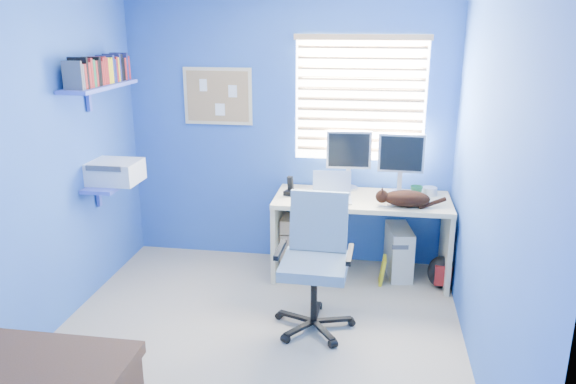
% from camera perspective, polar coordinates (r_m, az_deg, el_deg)
% --- Properties ---
extents(floor, '(3.00, 3.20, 0.00)m').
position_cam_1_polar(floor, '(4.17, -3.55, -15.16)').
color(floor, tan).
rests_on(floor, ground).
extents(wall_back, '(3.00, 0.01, 2.50)m').
position_cam_1_polar(wall_back, '(5.19, -0.00, 6.30)').
color(wall_back, '#2952B3').
rests_on(wall_back, ground).
extents(wall_front, '(3.00, 0.01, 2.50)m').
position_cam_1_polar(wall_front, '(2.22, -13.13, -9.31)').
color(wall_front, '#2952B3').
rests_on(wall_front, ground).
extents(wall_left, '(0.01, 3.20, 2.50)m').
position_cam_1_polar(wall_left, '(4.24, -24.10, 2.34)').
color(wall_left, '#2952B3').
rests_on(wall_left, ground).
extents(wall_right, '(0.01, 3.20, 2.50)m').
position_cam_1_polar(wall_right, '(3.64, 19.80, 0.57)').
color(wall_right, '#2952B3').
rests_on(wall_right, ground).
extents(desk, '(1.52, 0.65, 0.74)m').
position_cam_1_polar(desk, '(5.04, 7.39, -4.60)').
color(desk, beige).
rests_on(desk, floor).
extents(laptop, '(0.36, 0.29, 0.22)m').
position_cam_1_polar(laptop, '(4.78, 4.52, 0.36)').
color(laptop, silver).
rests_on(laptop, desk).
extents(monitor_left, '(0.41, 0.15, 0.54)m').
position_cam_1_polar(monitor_left, '(5.09, 6.18, 3.22)').
color(monitor_left, silver).
rests_on(monitor_left, desk).
extents(monitor_right, '(0.40, 0.13, 0.54)m').
position_cam_1_polar(monitor_right, '(5.03, 11.37, 2.81)').
color(monitor_right, silver).
rests_on(monitor_right, desk).
extents(phone, '(0.12, 0.13, 0.17)m').
position_cam_1_polar(phone, '(4.94, 0.24, 0.67)').
color(phone, black).
rests_on(phone, desk).
extents(mug, '(0.10, 0.09, 0.10)m').
position_cam_1_polar(mug, '(5.01, 12.91, 0.04)').
color(mug, '#196135').
rests_on(mug, desk).
extents(cd_spindle, '(0.13, 0.13, 0.07)m').
position_cam_1_polar(cd_spindle, '(5.10, 14.19, 0.08)').
color(cd_spindle, silver).
rests_on(cd_spindle, desk).
extents(cat, '(0.39, 0.21, 0.14)m').
position_cam_1_polar(cat, '(4.74, 11.96, -0.65)').
color(cat, black).
rests_on(cat, desk).
extents(tower_pc, '(0.26, 0.46, 0.45)m').
position_cam_1_polar(tower_pc, '(5.18, 11.18, -5.93)').
color(tower_pc, beige).
rests_on(tower_pc, floor).
extents(drawer_boxes, '(0.35, 0.28, 0.54)m').
position_cam_1_polar(drawer_boxes, '(5.11, 1.36, -5.38)').
color(drawer_boxes, tan).
rests_on(drawer_boxes, floor).
extents(yellow_book, '(0.03, 0.17, 0.24)m').
position_cam_1_polar(yellow_book, '(5.03, 9.57, -7.85)').
color(yellow_book, yellow).
rests_on(yellow_book, floor).
extents(backpack, '(0.26, 0.20, 0.29)m').
position_cam_1_polar(backpack, '(5.05, 15.38, -7.84)').
color(backpack, black).
rests_on(backpack, floor).
extents(office_chair, '(0.60, 0.60, 1.00)m').
position_cam_1_polar(office_chair, '(4.22, 2.77, -8.88)').
color(office_chair, black).
rests_on(office_chair, floor).
extents(window_blinds, '(1.15, 0.05, 1.10)m').
position_cam_1_polar(window_blinds, '(5.05, 7.34, 9.31)').
color(window_blinds, white).
rests_on(window_blinds, ground).
extents(corkboard, '(0.64, 0.02, 0.52)m').
position_cam_1_polar(corkboard, '(5.26, -7.15, 9.63)').
color(corkboard, beige).
rests_on(corkboard, ground).
extents(wall_shelves, '(0.42, 0.90, 1.05)m').
position_cam_1_polar(wall_shelves, '(4.77, -18.07, 6.75)').
color(wall_shelves, '#4656C9').
rests_on(wall_shelves, ground).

